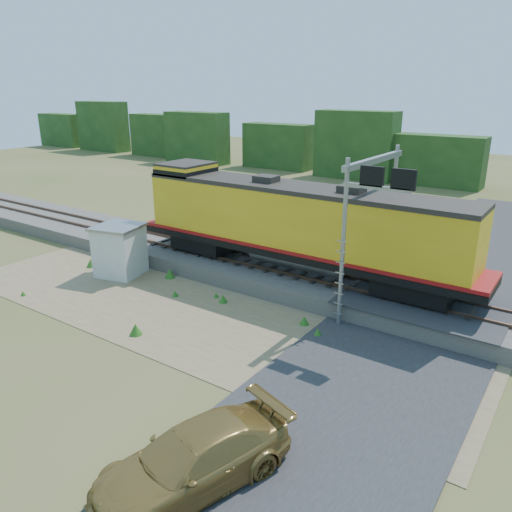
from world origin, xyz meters
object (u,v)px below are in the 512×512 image
Objects in this scene: signal_gantry at (375,195)px; car at (193,460)px; locomotive at (292,223)px; shed at (120,250)px.

signal_gantry is 13.48m from car.
shed is (-8.46, -4.00, -1.93)m from locomotive.
signal_gantry is at bearing 110.82° from car.
shed is 0.53× the size of car.
locomotive is 6.54× the size of shed.
signal_gantry is 1.32× the size of car.
shed is at bearing 163.49° from car.
locomotive is at bearing 128.84° from car.
signal_gantry reaches higher than car.
car is at bearing -48.83° from shed.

